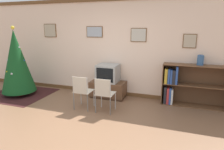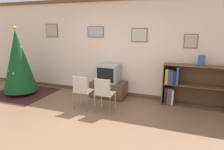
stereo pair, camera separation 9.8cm
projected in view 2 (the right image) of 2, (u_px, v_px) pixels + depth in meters
The scene contains 10 objects.
ground_plane at pixel (73, 132), 3.77m from camera, with size 24.00×24.00×0.00m, color brown.
wall_back at pixel (115, 48), 5.60m from camera, with size 9.15×0.11×2.70m.
area_rug at pixel (22, 93), 5.92m from camera, with size 1.70×1.57×0.01m.
christmas_tree at pixel (18, 61), 5.69m from camera, with size 0.94×0.94×1.95m.
tv_console at pixel (109, 89), 5.59m from camera, with size 0.96×0.52×0.45m.
television at pixel (109, 73), 5.48m from camera, with size 0.57×0.51×0.48m.
folding_chair_left at pixel (82, 90), 4.71m from camera, with size 0.40×0.40×0.82m.
folding_chair_right at pixel (104, 93), 4.52m from camera, with size 0.40×0.40×0.82m.
bookshelf at pixel (186, 85), 4.93m from camera, with size 1.62×0.36×1.04m.
vase at pixel (201, 60), 4.69m from camera, with size 0.15×0.15×0.25m.
Camera 2 is at (1.88, -2.93, 1.94)m, focal length 32.00 mm.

